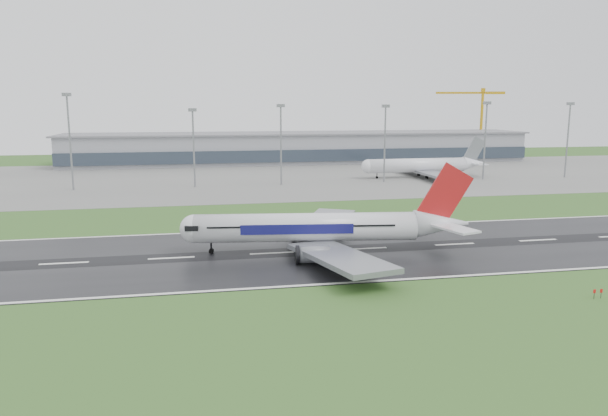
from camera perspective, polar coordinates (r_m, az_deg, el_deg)
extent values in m
plane|color=#2C531E|center=(126.66, 15.00, -3.60)|extent=(520.00, 520.00, 0.00)
cube|color=black|center=(126.64, 15.00, -3.58)|extent=(400.00, 45.00, 0.10)
cube|color=slate|center=(243.47, 2.19, 3.31)|extent=(400.00, 130.00, 0.08)
cube|color=gray|center=(301.25, -0.38, 6.09)|extent=(240.00, 36.00, 15.00)
cylinder|color=gray|center=(215.33, -22.60, 6.01)|extent=(0.64, 0.64, 32.94)
cylinder|color=gray|center=(211.06, -11.10, 5.81)|extent=(0.64, 0.64, 27.64)
cylinder|color=gray|center=(213.32, -2.35, 6.24)|extent=(0.64, 0.64, 29.15)
cylinder|color=gray|center=(223.05, 8.18, 6.30)|extent=(0.64, 0.64, 28.98)
cylinder|color=gray|center=(240.11, 17.85, 6.34)|extent=(0.64, 0.64, 30.22)
cylinder|color=gray|center=(259.98, 25.12, 6.10)|extent=(0.64, 0.64, 29.94)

